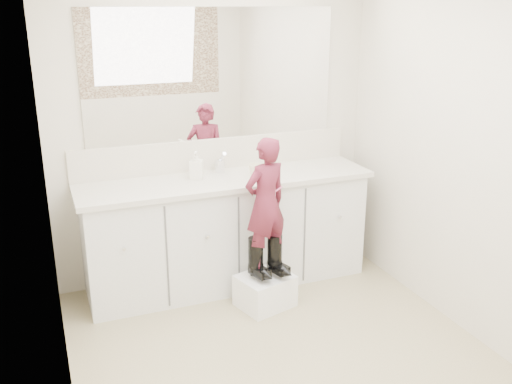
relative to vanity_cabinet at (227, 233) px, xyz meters
name	(u,v)px	position (x,y,z in m)	size (l,w,h in m)	color
floor	(291,365)	(0.00, -1.23, -0.42)	(3.00, 3.00, 0.00)	#8C7D5C
wall_back	(214,131)	(0.00, 0.27, 0.77)	(2.60, 2.60, 0.00)	beige
wall_front	(489,310)	(0.00, -2.73, 0.77)	(2.60, 2.60, 0.00)	beige
wall_left	(52,213)	(-1.30, -1.23, 0.78)	(3.00, 3.00, 0.00)	beige
wall_right	(478,161)	(1.30, -1.23, 0.78)	(3.00, 3.00, 0.00)	beige
vanity_cabinet	(227,233)	(0.00, 0.00, 0.00)	(2.20, 0.55, 0.85)	silver
countertop	(227,180)	(0.00, -0.01, 0.45)	(2.28, 0.58, 0.04)	beige
backsplash	(215,154)	(0.00, 0.26, 0.59)	(2.28, 0.03, 0.25)	beige
mirror	(213,75)	(0.00, 0.26, 1.22)	(2.00, 0.02, 1.00)	white
dot_panel	(506,179)	(0.00, -2.71, 1.22)	(2.00, 0.01, 1.20)	#472819
faucet	(220,166)	(0.00, 0.15, 0.52)	(0.08, 0.08, 0.10)	silver
cup	(255,170)	(0.21, -0.06, 0.51)	(0.11, 0.11, 0.10)	#F0E4C0
soap_bottle	(196,165)	(-0.22, 0.05, 0.57)	(0.10, 0.10, 0.21)	white
step_stool	(265,291)	(0.13, -0.48, -0.30)	(0.38, 0.32, 0.24)	white
boot_left	(256,258)	(0.06, -0.48, -0.02)	(0.12, 0.21, 0.32)	black
boot_right	(275,255)	(0.21, -0.48, -0.02)	(0.12, 0.21, 0.32)	black
toddler	(266,203)	(0.13, -0.48, 0.39)	(0.35, 0.23, 0.95)	#962E4C
toothbrush	(275,192)	(0.20, -0.48, 0.47)	(0.01, 0.01, 0.14)	#E6598E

